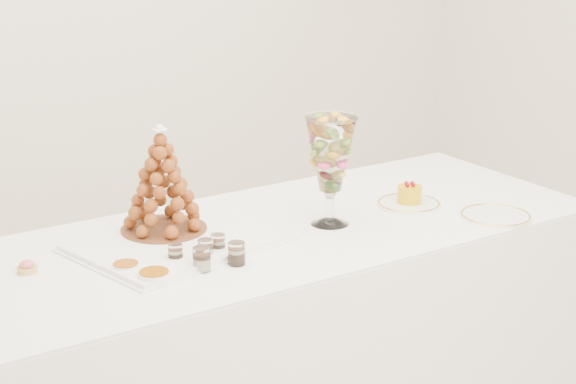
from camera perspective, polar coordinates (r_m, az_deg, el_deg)
buffet_table at (r=3.42m, az=-0.42°, el=-8.81°), size 2.24×0.95×0.84m
lace_tray at (r=3.13m, az=-6.56°, el=-2.95°), size 0.70×0.59×0.02m
macaron_vase at (r=3.23m, az=2.54°, el=2.17°), size 0.17×0.17×0.37m
cake_plate at (r=3.51m, az=7.16°, el=-0.71°), size 0.23×0.23×0.01m
spare_plate at (r=3.44m, az=12.19°, el=-1.41°), size 0.25×0.25×0.01m
pink_tart at (r=2.99m, az=-15.20°, el=-4.32°), size 0.06×0.06×0.04m
verrine_a at (r=2.97m, az=-6.69°, el=-3.65°), size 0.05×0.05×0.06m
verrine_b at (r=2.99m, az=-4.91°, el=-3.41°), size 0.05×0.05×0.06m
verrine_c at (r=3.04m, az=-4.17°, el=-3.09°), size 0.05×0.05×0.06m
verrine_d at (r=2.91m, az=-5.13°, el=-3.98°), size 0.06×0.06×0.07m
verrine_e at (r=2.95m, az=-3.06°, el=-3.66°), size 0.06×0.06×0.07m
ramekin_back at (r=2.93m, az=-9.58°, el=-4.47°), size 0.08×0.08×0.03m
ramekin_front at (r=2.85m, az=-7.94°, el=-5.02°), size 0.10×0.10×0.03m
croquembouche at (r=3.16m, az=-7.48°, el=0.74°), size 0.29×0.29×0.36m
mousse_cake at (r=3.51m, az=7.21°, el=-0.11°), size 0.09×0.09×0.08m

